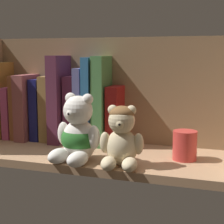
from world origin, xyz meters
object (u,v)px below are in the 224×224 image
(book_10, at_px, (104,100))
(teddy_bear_smaller, at_px, (121,138))
(book_11, at_px, (117,115))
(book_3, at_px, (31,106))
(book_8, at_px, (85,105))
(book_5, at_px, (52,108))
(teddy_bear_larger, at_px, (78,135))
(book_7, at_px, (75,109))
(book_6, at_px, (63,98))
(book_1, at_px, (15,112))
(book_9, at_px, (93,101))
(pillar_candle, at_px, (185,145))
(book_2, at_px, (22,106))
(book_0, at_px, (7,100))
(book_4, at_px, (42,109))

(book_10, bearing_deg, teddy_bear_smaller, -60.26)
(book_11, bearing_deg, book_3, 180.00)
(teddy_bear_smaller, bearing_deg, book_8, 131.28)
(book_5, height_order, teddy_bear_larger, book_5)
(book_7, height_order, teddy_bear_larger, book_7)
(teddy_bear_larger, bearing_deg, book_5, 132.09)
(book_5, distance_m, book_8, 0.11)
(book_6, height_order, book_8, book_6)
(book_5, height_order, book_11, book_5)
(book_1, bearing_deg, book_8, 0.00)
(teddy_bear_larger, height_order, teddy_bear_smaller, teddy_bear_larger)
(book_9, relative_size, pillar_candle, 3.44)
(teddy_bear_larger, bearing_deg, book_1, 147.93)
(book_2, height_order, book_6, book_6)
(book_9, xyz_separation_m, pillar_candle, (0.27, -0.09, -0.09))
(book_3, bearing_deg, teddy_bear_smaller, -29.07)
(teddy_bear_smaller, xyz_separation_m, pillar_candle, (0.13, 0.10, -0.03))
(book_10, height_order, teddy_bear_smaller, book_10)
(book_0, xyz_separation_m, teddy_bear_smaller, (0.43, -0.19, -0.05))
(book_1, bearing_deg, book_10, 0.00)
(book_7, distance_m, teddy_bear_smaller, 0.28)
(teddy_bear_smaller, bearing_deg, book_10, 119.74)
(book_2, distance_m, book_8, 0.21)
(book_2, bearing_deg, book_8, 0.00)
(book_2, distance_m, book_10, 0.27)
(book_9, bearing_deg, teddy_bear_larger, -80.50)
(book_6, bearing_deg, book_4, 180.00)
(book_9, bearing_deg, teddy_bear_smaller, -53.57)
(book_4, relative_size, book_9, 0.74)
(book_0, xyz_separation_m, teddy_bear_larger, (0.32, -0.18, -0.05))
(book_11, bearing_deg, teddy_bear_larger, -102.05)
(book_10, bearing_deg, pillar_candle, -21.50)
(book_3, relative_size, pillar_candle, 2.72)
(book_0, bearing_deg, book_7, 0.00)
(book_1, xyz_separation_m, book_4, (0.09, 0.00, 0.01))
(pillar_candle, bearing_deg, book_2, 169.42)
(book_10, relative_size, pillar_candle, 3.49)
(book_2, xyz_separation_m, book_7, (0.18, 0.00, 0.00))
(book_5, bearing_deg, book_7, 0.00)
(book_2, distance_m, teddy_bear_smaller, 0.42)
(book_3, xyz_separation_m, pillar_candle, (0.47, -0.09, -0.06))
(book_2, xyz_separation_m, teddy_bear_larger, (0.26, -0.18, -0.03))
(book_6, height_order, teddy_bear_larger, book_6)
(book_5, bearing_deg, book_10, 0.00)
(book_2, relative_size, book_6, 0.77)
(book_1, height_order, book_8, book_8)
(book_1, bearing_deg, book_7, 0.00)
(book_9, xyz_separation_m, book_10, (0.03, 0.00, 0.00))
(book_4, height_order, book_7, book_7)
(pillar_candle, bearing_deg, book_1, 169.91)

